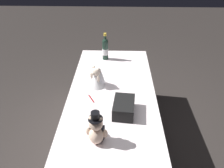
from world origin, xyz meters
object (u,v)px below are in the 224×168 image
(teddy_bear_bride, at_px, (97,78))
(gift_case_black, at_px, (124,107))
(champagne_bottle, at_px, (105,49))
(teddy_bear_groom, at_px, (96,130))
(signing_pen, at_px, (91,99))

(teddy_bear_bride, bearing_deg, gift_case_black, 32.11)
(champagne_bottle, relative_size, gift_case_black, 1.20)
(teddy_bear_groom, height_order, signing_pen, teddy_bear_groom)
(teddy_bear_bride, relative_size, champagne_bottle, 0.67)
(champagne_bottle, height_order, gift_case_black, champagne_bottle)
(gift_case_black, bearing_deg, champagne_bottle, -168.07)
(teddy_bear_bride, bearing_deg, signing_pen, -9.51)
(teddy_bear_bride, xyz_separation_m, gift_case_black, (0.42, 0.26, -0.04))
(teddy_bear_groom, distance_m, signing_pen, 0.53)
(gift_case_black, bearing_deg, signing_pen, -121.02)
(teddy_bear_groom, distance_m, teddy_bear_bride, 0.75)
(champagne_bottle, height_order, signing_pen, champagne_bottle)
(teddy_bear_bride, height_order, champagne_bottle, champagne_bottle)
(teddy_bear_bride, distance_m, champagne_bottle, 0.60)
(teddy_bear_bride, xyz_separation_m, signing_pen, (0.24, -0.04, -0.09))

